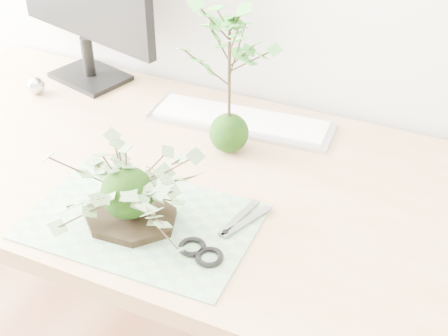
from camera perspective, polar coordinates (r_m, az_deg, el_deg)
The scene contains 8 objects.
desk at distance 1.33m, azimuth -1.80°, elevation -3.74°, with size 1.60×0.70×0.74m.
cutting_mat at distance 1.17m, azimuth -7.53°, elevation -4.85°, with size 0.41×0.28×0.00m, color gray.
stone_dish at distance 1.16m, azimuth -8.57°, elevation -4.45°, with size 0.19×0.19×0.01m, color black.
ivy_kokedama at distance 1.10m, azimuth -9.02°, elevation -0.36°, with size 0.35×0.35×0.19m.
maple_kokedama at distance 1.24m, azimuth 0.50°, elevation 11.41°, with size 0.22×0.22×0.36m.
keyboard at distance 1.45m, azimuth 1.54°, elevation 4.37°, with size 0.44×0.16×0.02m.
foil_ball at distance 1.64m, azimuth -16.83°, elevation 7.23°, with size 0.04×0.04×0.04m, color silver.
scissors at distance 1.10m, azimuth -0.88°, elevation -7.13°, with size 0.10×0.21×0.01m.
Camera 1 is at (0.39, 0.30, 1.48)m, focal length 50.00 mm.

